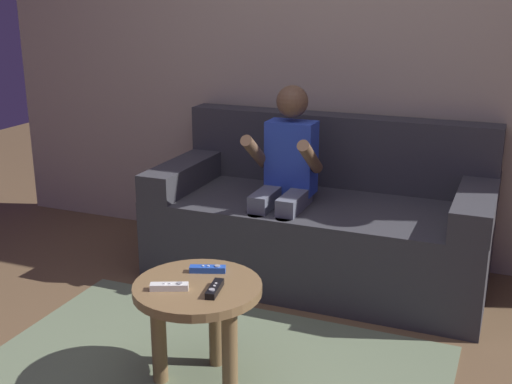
{
  "coord_description": "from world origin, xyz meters",
  "views": [
    {
      "loc": [
        0.92,
        -1.69,
        1.47
      ],
      "look_at": [
        -0.14,
        0.89,
        0.62
      ],
      "focal_mm": 45.83,
      "sensor_mm": 36.0,
      "label": 1
    }
  ],
  "objects_px": {
    "coffee_table": "(199,305)",
    "game_remote_black_center": "(215,289)",
    "couch": "(322,223)",
    "game_remote_white_near_edge": "(169,287)",
    "person_seated_on_couch": "(285,176)",
    "game_remote_blue_far_corner": "(208,269)"
  },
  "relations": [
    {
      "from": "coffee_table",
      "to": "game_remote_black_center",
      "type": "height_order",
      "value": "game_remote_black_center"
    },
    {
      "from": "couch",
      "to": "game_remote_white_near_edge",
      "type": "xyz_separation_m",
      "value": [
        -0.21,
        -1.26,
        0.14
      ]
    },
    {
      "from": "couch",
      "to": "game_remote_black_center",
      "type": "xyz_separation_m",
      "value": [
        -0.04,
        -1.21,
        0.14
      ]
    },
    {
      "from": "couch",
      "to": "game_remote_black_center",
      "type": "bearing_deg",
      "value": -92.1
    },
    {
      "from": "game_remote_white_near_edge",
      "to": "person_seated_on_couch",
      "type": "bearing_deg",
      "value": 86.87
    },
    {
      "from": "person_seated_on_couch",
      "to": "game_remote_black_center",
      "type": "height_order",
      "value": "person_seated_on_couch"
    },
    {
      "from": "game_remote_white_near_edge",
      "to": "game_remote_blue_far_corner",
      "type": "distance_m",
      "value": 0.21
    },
    {
      "from": "game_remote_white_near_edge",
      "to": "game_remote_blue_far_corner",
      "type": "bearing_deg",
      "value": 73.09
    },
    {
      "from": "game_remote_white_near_edge",
      "to": "couch",
      "type": "bearing_deg",
      "value": 80.71
    },
    {
      "from": "person_seated_on_couch",
      "to": "game_remote_black_center",
      "type": "distance_m",
      "value": 1.05
    },
    {
      "from": "person_seated_on_couch",
      "to": "game_remote_blue_far_corner",
      "type": "relative_size",
      "value": 7.17
    },
    {
      "from": "couch",
      "to": "game_remote_black_center",
      "type": "distance_m",
      "value": 1.22
    },
    {
      "from": "game_remote_black_center",
      "to": "person_seated_on_couch",
      "type": "bearing_deg",
      "value": 95.67
    },
    {
      "from": "person_seated_on_couch",
      "to": "game_remote_blue_far_corner",
      "type": "bearing_deg",
      "value": -89.95
    },
    {
      "from": "couch",
      "to": "coffee_table",
      "type": "height_order",
      "value": "couch"
    },
    {
      "from": "person_seated_on_couch",
      "to": "coffee_table",
      "type": "height_order",
      "value": "person_seated_on_couch"
    },
    {
      "from": "game_remote_white_near_edge",
      "to": "game_remote_black_center",
      "type": "relative_size",
      "value": 0.99
    },
    {
      "from": "game_remote_blue_far_corner",
      "to": "coffee_table",
      "type": "bearing_deg",
      "value": -82.97
    },
    {
      "from": "person_seated_on_couch",
      "to": "game_remote_black_center",
      "type": "xyz_separation_m",
      "value": [
        0.1,
        -1.03,
        -0.15
      ]
    },
    {
      "from": "person_seated_on_couch",
      "to": "game_remote_white_near_edge",
      "type": "xyz_separation_m",
      "value": [
        -0.06,
        -1.08,
        -0.15
      ]
    },
    {
      "from": "game_remote_white_near_edge",
      "to": "game_remote_blue_far_corner",
      "type": "height_order",
      "value": "same"
    },
    {
      "from": "couch",
      "to": "game_remote_blue_far_corner",
      "type": "height_order",
      "value": "couch"
    }
  ]
}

